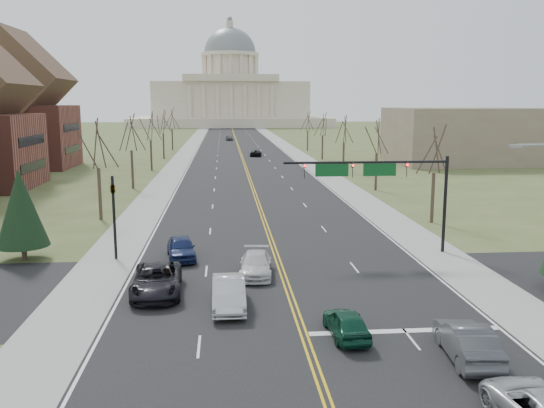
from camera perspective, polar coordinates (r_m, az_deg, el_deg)
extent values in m
plane|color=#455229|center=(29.47, 2.89, -12.03)|extent=(600.00, 600.00, 0.00)
cube|color=black|center=(137.54, -3.27, 5.45)|extent=(20.00, 380.00, 0.01)
cube|color=black|center=(35.05, 1.57, -8.34)|extent=(120.00, 14.00, 0.01)
cube|color=gray|center=(137.74, -8.28, 5.37)|extent=(4.00, 380.00, 0.03)
cube|color=gray|center=(138.39, 1.73, 5.49)|extent=(4.00, 380.00, 0.03)
cube|color=gold|center=(137.54, -3.27, 5.45)|extent=(0.42, 380.00, 0.01)
cube|color=silver|center=(137.62, -7.37, 5.39)|extent=(0.15, 380.00, 0.01)
cube|color=silver|center=(138.16, 0.82, 5.49)|extent=(0.15, 380.00, 0.01)
cube|color=silver|center=(29.62, 13.01, -12.13)|extent=(9.50, 0.50, 0.01)
cube|color=beige|center=(277.22, -4.09, 8.18)|extent=(90.00, 60.00, 4.00)
cube|color=beige|center=(277.07, -4.12, 10.25)|extent=(70.00, 40.00, 16.00)
cube|color=beige|center=(256.78, -4.08, 12.39)|extent=(42.00, 3.00, 3.00)
cylinder|color=beige|center=(277.47, -4.16, 13.14)|extent=(24.00, 24.00, 12.00)
cylinder|color=beige|center=(277.92, -4.17, 14.54)|extent=(27.00, 27.00, 1.60)
ellipsoid|color=slate|center=(277.98, -4.18, 14.71)|extent=(24.00, 24.00, 22.80)
cylinder|color=beige|center=(279.32, -4.21, 17.34)|extent=(3.20, 3.20, 3.00)
sphere|color=slate|center=(279.62, -4.22, 17.81)|extent=(2.40, 2.40, 2.40)
cylinder|color=black|center=(44.31, 16.75, -0.07)|extent=(0.24, 0.24, 7.20)
cylinder|color=black|center=(42.04, 9.33, 4.10)|extent=(12.00, 0.18, 0.18)
imported|color=black|center=(42.92, 13.20, 3.35)|extent=(0.35, 0.40, 1.10)
sphere|color=#FF0C0C|center=(42.74, 13.28, 3.79)|extent=(0.18, 0.18, 0.18)
imported|color=black|center=(41.86, 7.97, 3.36)|extent=(0.35, 0.40, 1.10)
sphere|color=#FF0C0C|center=(41.68, 8.03, 3.81)|extent=(0.18, 0.18, 0.18)
imported|color=black|center=(41.23, 3.22, 3.34)|extent=(0.35, 0.40, 1.10)
sphere|color=#FF0C0C|center=(41.05, 3.25, 3.80)|extent=(0.18, 0.18, 0.18)
cube|color=#0C4C1E|center=(42.35, 10.62, 3.36)|extent=(2.40, 0.12, 0.90)
cube|color=#0C4C1E|center=(41.56, 5.95, 3.35)|extent=(2.40, 0.12, 0.90)
cylinder|color=black|center=(42.06, -15.36, -1.36)|extent=(0.20, 0.20, 6.00)
imported|color=black|center=(41.70, -15.51, 1.60)|extent=(0.32, 0.36, 0.99)
cylinder|color=gray|center=(31.26, 25.11, 5.31)|extent=(2.40, 0.14, 0.14)
cube|color=gray|center=(30.64, 22.99, 5.29)|extent=(0.60, 0.25, 0.15)
cylinder|color=#34261E|center=(55.25, 15.62, 0.60)|extent=(0.32, 0.32, 4.68)
cylinder|color=#34261E|center=(56.94, -16.69, 0.96)|extent=(0.32, 0.32, 4.95)
cylinder|color=#34261E|center=(74.12, 10.27, 3.15)|extent=(0.32, 0.32, 4.68)
cylinder|color=#34261E|center=(76.45, -13.67, 3.33)|extent=(0.32, 0.32, 4.95)
cylinder|color=#34261E|center=(93.46, 7.10, 4.64)|extent=(0.32, 0.32, 4.68)
cylinder|color=#34261E|center=(96.15, -11.87, 4.73)|extent=(0.32, 0.32, 4.95)
cylinder|color=#34261E|center=(113.04, 5.01, 5.61)|extent=(0.32, 0.32, 4.68)
cylinder|color=#34261E|center=(115.96, -10.69, 5.65)|extent=(0.32, 0.32, 4.95)
cylinder|color=#34261E|center=(132.74, 3.54, 6.29)|extent=(0.32, 0.32, 4.68)
cylinder|color=#34261E|center=(135.83, -9.84, 6.30)|extent=(0.32, 0.32, 4.95)
cylinder|color=#34261E|center=(44.72, -23.34, -4.45)|extent=(0.36, 0.36, 1.00)
cone|color=black|center=(44.06, -23.63, -0.35)|extent=(3.64, 3.64, 5.50)
cube|color=black|center=(81.33, -22.53, 3.51)|extent=(0.10, 9.80, 1.20)
cube|color=black|center=(81.06, -22.69, 5.84)|extent=(0.10, 9.80, 1.20)
cube|color=brown|center=(106.85, -23.66, 6.12)|extent=(17.00, 14.00, 10.50)
cube|color=#4A3225|center=(106.76, -24.03, 11.20)|extent=(17.00, 14.28, 17.00)
cube|color=black|center=(104.56, -19.13, 5.18)|extent=(0.10, 9.80, 1.20)
cube|color=black|center=(104.35, -19.24, 7.19)|extent=(0.10, 9.80, 1.20)
cube|color=#736052|center=(112.11, 18.27, 6.47)|extent=(25.00, 20.00, 10.00)
imported|color=#0D3C29|center=(28.23, 7.37, -11.60)|extent=(1.84, 4.09, 1.36)
imported|color=#414448|center=(27.07, 18.77, -12.75)|extent=(2.15, 5.08, 1.63)
imported|color=#B0B2B8|center=(31.73, -4.30, -8.78)|extent=(1.79, 5.05, 1.66)
imported|color=black|center=(34.48, -11.35, -7.38)|extent=(3.08, 6.17, 1.68)
imported|color=silver|center=(37.39, -1.61, -5.99)|extent=(2.40, 5.11, 1.44)
imported|color=#15204C|center=(41.68, -8.99, -4.31)|extent=(2.51, 4.91, 1.60)
imported|color=black|center=(119.48, -1.61, 5.09)|extent=(2.73, 5.06, 1.35)
imported|color=#505458|center=(168.97, -4.27, 6.56)|extent=(2.34, 4.66, 1.52)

